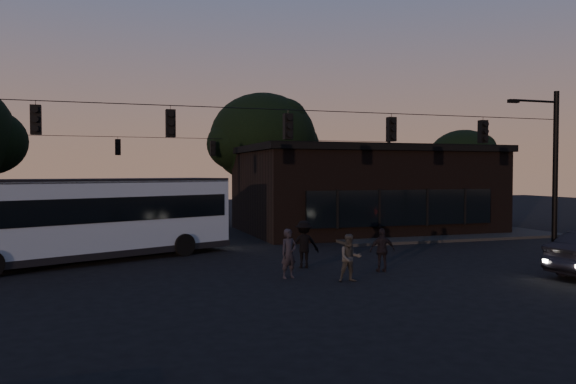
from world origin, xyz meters
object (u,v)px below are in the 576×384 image
object	(u,v)px
building	(363,189)
pedestrian_a	(289,253)
pedestrian_d	(304,244)
bus	(91,215)
pedestrian_b	(350,258)
pedestrian_c	(382,250)

from	to	relation	value
building	pedestrian_a	world-z (taller)	building
building	pedestrian_d	size ratio (longest dim) A/B	8.28
bus	building	bearing A→B (deg)	0.97
building	pedestrian_b	xyz separation A→B (m)	(-7.80, -15.17, -1.89)
building	pedestrian_d	world-z (taller)	building
building	pedestrian_d	xyz separation A→B (m)	(-8.36, -12.03, -1.78)
pedestrian_c	pedestrian_d	distance (m)	3.09
pedestrian_b	building	bearing A→B (deg)	71.21
pedestrian_a	pedestrian_c	bearing A→B (deg)	-15.25
pedestrian_a	pedestrian_b	size ratio (longest dim) A/B	1.07
building	pedestrian_b	distance (m)	17.16
bus	pedestrian_d	world-z (taller)	bus
pedestrian_b	pedestrian_c	bearing A→B (deg)	43.29
pedestrian_b	pedestrian_d	bearing A→B (deg)	108.54
building	pedestrian_c	xyz separation A→B (m)	(-5.84, -13.81, -1.88)
building	bus	xyz separation A→B (m)	(-16.37, -7.66, -0.75)
pedestrian_d	building	bearing A→B (deg)	-113.75
pedestrian_a	pedestrian_c	size ratio (longest dim) A/B	1.06
bus	pedestrian_b	distance (m)	11.45
building	pedestrian_a	xyz separation A→B (m)	(-9.60, -13.90, -1.83)
building	pedestrian_d	bearing A→B (deg)	-124.80
bus	pedestrian_d	xyz separation A→B (m)	(8.01, -4.36, -1.03)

